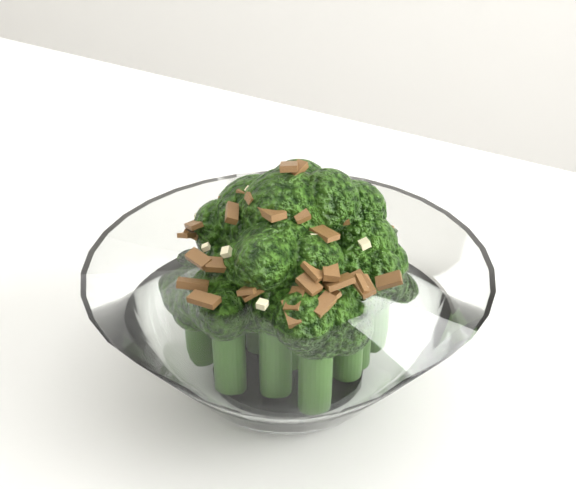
# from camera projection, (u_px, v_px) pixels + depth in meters

# --- Properties ---
(table) EXTENTS (1.38, 1.11, 0.75)m
(table) POSITION_uv_depth(u_px,v_px,m) (92.00, 388.00, 0.58)
(table) COLOR white
(table) RESTS_ON ground
(broccoli_dish) EXTENTS (0.23, 0.23, 0.15)m
(broccoli_dish) POSITION_uv_depth(u_px,v_px,m) (289.00, 302.00, 0.46)
(broccoli_dish) COLOR white
(broccoli_dish) RESTS_ON table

